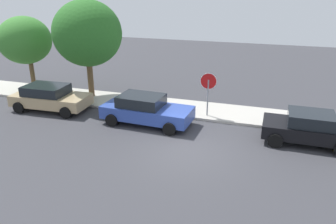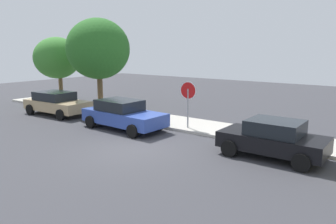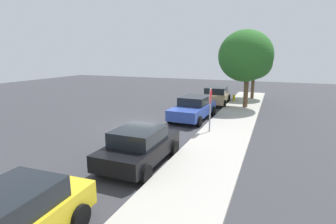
{
  "view_description": "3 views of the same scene",
  "coord_description": "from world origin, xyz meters",
  "px_view_note": "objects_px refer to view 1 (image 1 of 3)",
  "views": [
    {
      "loc": [
        3.2,
        -12.13,
        6.62
      ],
      "look_at": [
        -1.12,
        1.09,
        1.27
      ],
      "focal_mm": 35.0,
      "sensor_mm": 36.0,
      "label": 1
    },
    {
      "loc": [
        8.95,
        -9.46,
        4.08
      ],
      "look_at": [
        0.64,
        1.69,
        1.37
      ],
      "focal_mm": 35.0,
      "sensor_mm": 36.0,
      "label": 2
    },
    {
      "loc": [
        13.4,
        7.12,
        4.18
      ],
      "look_at": [
        -0.86,
        1.28,
        0.77
      ],
      "focal_mm": 28.0,
      "sensor_mm": 36.0,
      "label": 3
    }
  ],
  "objects_px": {
    "stop_sign": "(208,87)",
    "street_tree_mid_block": "(25,40)",
    "street_tree_near_corner": "(87,34)",
    "fire_hydrant": "(48,95)",
    "parked_car_blue": "(146,110)",
    "parked_car_black": "(308,128)",
    "parked_car_tan": "(50,97)"
  },
  "relations": [
    {
      "from": "parked_car_blue",
      "to": "street_tree_near_corner",
      "type": "distance_m",
      "value": 6.22
    },
    {
      "from": "stop_sign",
      "to": "street_tree_mid_block",
      "type": "distance_m",
      "value": 12.37
    },
    {
      "from": "stop_sign",
      "to": "parked_car_black",
      "type": "relative_size",
      "value": 0.63
    },
    {
      "from": "parked_car_tan",
      "to": "street_tree_near_corner",
      "type": "relative_size",
      "value": 0.74
    },
    {
      "from": "street_tree_near_corner",
      "to": "parked_car_blue",
      "type": "bearing_deg",
      "value": -29.3
    },
    {
      "from": "stop_sign",
      "to": "parked_car_tan",
      "type": "bearing_deg",
      "value": -169.89
    },
    {
      "from": "stop_sign",
      "to": "parked_car_black",
      "type": "bearing_deg",
      "value": -17.9
    },
    {
      "from": "parked_car_black",
      "to": "parked_car_tan",
      "type": "distance_m",
      "value": 13.64
    },
    {
      "from": "stop_sign",
      "to": "parked_car_blue",
      "type": "distance_m",
      "value": 3.46
    },
    {
      "from": "street_tree_near_corner",
      "to": "street_tree_mid_block",
      "type": "xyz_separation_m",
      "value": [
        -4.78,
        0.24,
        -0.66
      ]
    },
    {
      "from": "parked_car_tan",
      "to": "street_tree_near_corner",
      "type": "distance_m",
      "value": 4.28
    },
    {
      "from": "stop_sign",
      "to": "parked_car_blue",
      "type": "relative_size",
      "value": 0.53
    },
    {
      "from": "parked_car_blue",
      "to": "street_tree_near_corner",
      "type": "relative_size",
      "value": 0.78
    },
    {
      "from": "parked_car_blue",
      "to": "street_tree_mid_block",
      "type": "xyz_separation_m",
      "value": [
        -9.39,
        2.83,
        2.62
      ]
    },
    {
      "from": "parked_car_black",
      "to": "fire_hydrant",
      "type": "distance_m",
      "value": 14.94
    },
    {
      "from": "street_tree_mid_block",
      "to": "fire_hydrant",
      "type": "distance_m",
      "value": 3.97
    },
    {
      "from": "stop_sign",
      "to": "parked_car_black",
      "type": "xyz_separation_m",
      "value": [
        4.89,
        -1.58,
        -0.97
      ]
    },
    {
      "from": "parked_car_tan",
      "to": "street_tree_mid_block",
      "type": "height_order",
      "value": "street_tree_mid_block"
    },
    {
      "from": "street_tree_near_corner",
      "to": "street_tree_mid_block",
      "type": "distance_m",
      "value": 4.83
    },
    {
      "from": "parked_car_blue",
      "to": "street_tree_near_corner",
      "type": "height_order",
      "value": "street_tree_near_corner"
    },
    {
      "from": "parked_car_black",
      "to": "fire_hydrant",
      "type": "xyz_separation_m",
      "value": [
        -14.88,
        1.38,
        -0.38
      ]
    },
    {
      "from": "parked_car_blue",
      "to": "street_tree_mid_block",
      "type": "bearing_deg",
      "value": 163.24
    },
    {
      "from": "stop_sign",
      "to": "street_tree_near_corner",
      "type": "relative_size",
      "value": 0.41
    },
    {
      "from": "stop_sign",
      "to": "parked_car_tan",
      "type": "height_order",
      "value": "stop_sign"
    },
    {
      "from": "parked_car_blue",
      "to": "street_tree_near_corner",
      "type": "bearing_deg",
      "value": 150.7
    },
    {
      "from": "stop_sign",
      "to": "fire_hydrant",
      "type": "bearing_deg",
      "value": -178.86
    },
    {
      "from": "parked_car_tan",
      "to": "fire_hydrant",
      "type": "distance_m",
      "value": 1.88
    },
    {
      "from": "street_tree_near_corner",
      "to": "parked_car_tan",
      "type": "bearing_deg",
      "value": -118.64
    },
    {
      "from": "stop_sign",
      "to": "parked_car_blue",
      "type": "xyz_separation_m",
      "value": [
        -2.83,
        -1.75,
        -0.95
      ]
    },
    {
      "from": "stop_sign",
      "to": "street_tree_mid_block",
      "type": "height_order",
      "value": "street_tree_mid_block"
    },
    {
      "from": "parked_car_tan",
      "to": "street_tree_near_corner",
      "type": "xyz_separation_m",
      "value": [
        1.31,
        2.4,
        3.29
      ]
    },
    {
      "from": "street_tree_near_corner",
      "to": "fire_hydrant",
      "type": "height_order",
      "value": "street_tree_near_corner"
    }
  ]
}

